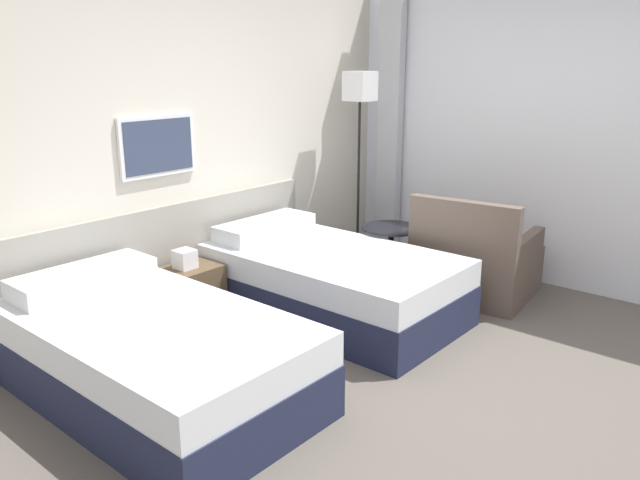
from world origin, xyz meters
TOP-DOWN VIEW (x-y plane):
  - ground_plane at (0.00, 0.00)m, footprint 16.00×16.00m
  - wall_headboard at (-0.03, 2.21)m, footprint 10.00×0.10m
  - wall_window at (2.19, -0.05)m, footprint 0.21×4.68m
  - bed_near_door at (-1.24, 1.20)m, footprint 1.10×1.92m
  - bed_near_window at (0.39, 1.20)m, footprint 1.10×1.92m
  - nightstand at (-0.42, 1.93)m, footprint 0.50×0.35m
  - floor_lamp at (1.55, 1.82)m, footprint 0.24×0.24m
  - side_table at (1.16, 1.17)m, footprint 0.49×0.49m
  - armchair at (1.48, 0.54)m, footprint 0.92×0.97m

SIDE VIEW (x-z plane):
  - ground_plane at x=0.00m, z-range 0.00..0.00m
  - nightstand at x=-0.42m, z-range -0.06..0.50m
  - bed_near_door at x=-1.24m, z-range -0.05..0.58m
  - bed_near_window at x=0.39m, z-range -0.05..0.58m
  - armchair at x=1.48m, z-range -0.17..0.70m
  - side_table at x=1.16m, z-range 0.11..0.66m
  - wall_headboard at x=-0.03m, z-range -0.05..2.65m
  - wall_window at x=2.19m, z-range -0.01..2.69m
  - floor_lamp at x=1.55m, z-range 0.62..2.43m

